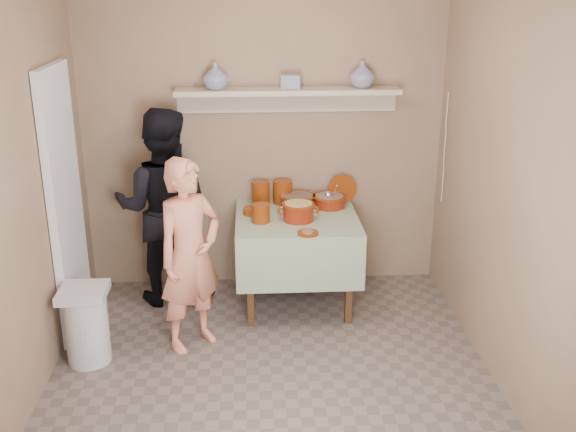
{
  "coord_description": "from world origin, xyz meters",
  "views": [
    {
      "loc": [
        -0.11,
        -3.77,
        2.56
      ],
      "look_at": [
        0.15,
        0.75,
        0.95
      ],
      "focal_mm": 42.0,
      "sensor_mm": 36.0,
      "label": 1
    }
  ],
  "objects": [
    {
      "name": "ceramic_box",
      "position": [
        0.23,
        1.62,
        1.77
      ],
      "size": [
        0.17,
        0.14,
        0.11
      ],
      "primitive_type": "cube",
      "rotation": [
        0.0,
        0.0,
        -0.23
      ],
      "color": "navy",
      "rests_on": "wall_shelf"
    },
    {
      "name": "plate_stack_a",
      "position": [
        -0.03,
        1.57,
        0.86
      ],
      "size": [
        0.15,
        0.15,
        0.2
      ],
      "primitive_type": "cylinder",
      "color": "#66260A",
      "rests_on": "serving_table"
    },
    {
      "name": "plate_stack_b",
      "position": [
        0.15,
        1.61,
        0.86
      ],
      "size": [
        0.16,
        0.16,
        0.19
      ],
      "primitive_type": "cylinder",
      "color": "#66260A",
      "rests_on": "serving_table"
    },
    {
      "name": "ground",
      "position": [
        0.0,
        0.0,
        0.0
      ],
      "size": [
        3.5,
        3.5,
        0.0
      ],
      "primitive_type": "plane",
      "color": "#6A5C53",
      "rests_on": "ground"
    },
    {
      "name": "electrical_cord",
      "position": [
        1.47,
        1.48,
        1.25
      ],
      "size": [
        0.01,
        0.05,
        0.9
      ],
      "color": "silver",
      "rests_on": "wall_shelf"
    },
    {
      "name": "bowl_stack",
      "position": [
        -0.04,
        1.16,
        0.83
      ],
      "size": [
        0.14,
        0.14,
        0.14
      ],
      "primitive_type": "cylinder",
      "color": "#66260A",
      "rests_on": "serving_table"
    },
    {
      "name": "propped_lid",
      "position": [
        0.65,
        1.59,
        0.88
      ],
      "size": [
        0.24,
        0.04,
        0.24
      ],
      "primitive_type": "cylinder",
      "rotation": [
        1.52,
        0.0,
        0.06
      ],
      "color": "#66260A",
      "rests_on": "serving_table"
    },
    {
      "name": "person_helper",
      "position": [
        -0.82,
        1.41,
        0.81
      ],
      "size": [
        0.82,
        0.65,
        1.62
      ],
      "primitive_type": "imported",
      "rotation": [
        0.0,
        0.0,
        -3.19
      ],
      "color": "black",
      "rests_on": "ground"
    },
    {
      "name": "serving_table",
      "position": [
        0.25,
        1.28,
        0.64
      ],
      "size": [
        0.97,
        0.97,
        0.76
      ],
      "color": "#4C2D16",
      "rests_on": "ground"
    },
    {
      "name": "room_shell",
      "position": [
        0.0,
        0.0,
        1.61
      ],
      "size": [
        3.04,
        3.54,
        2.62
      ],
      "color": "#907358",
      "rests_on": "ground"
    },
    {
      "name": "tile_panel",
      "position": [
        -1.46,
        0.95,
        1.0
      ],
      "size": [
        0.06,
        0.7,
        2.0
      ],
      "primitive_type": "cube",
      "color": "silver",
      "rests_on": "ground"
    },
    {
      "name": "trash_bin",
      "position": [
        -1.27,
        0.45,
        0.28
      ],
      "size": [
        0.32,
        0.32,
        0.56
      ],
      "color": "silver",
      "rests_on": "ground"
    },
    {
      "name": "wall_shelf",
      "position": [
        0.2,
        1.65,
        1.67
      ],
      "size": [
        1.8,
        0.25,
        0.21
      ],
      "color": "tan",
      "rests_on": "room_shell"
    },
    {
      "name": "vase_left",
      "position": [
        -0.37,
        1.61,
        1.82
      ],
      "size": [
        0.28,
        0.28,
        0.21
      ],
      "primitive_type": "imported",
      "rotation": [
        0.0,
        0.0,
        0.93
      ],
      "color": "navy",
      "rests_on": "wall_shelf"
    },
    {
      "name": "person_cook",
      "position": [
        -0.55,
        0.64,
        0.71
      ],
      "size": [
        0.61,
        0.59,
        1.42
      ],
      "primitive_type": "imported",
      "rotation": [
        0.0,
        0.0,
        0.71
      ],
      "color": "#DE7F60",
      "rests_on": "ground"
    },
    {
      "name": "vase_right",
      "position": [
        0.8,
        1.64,
        1.83
      ],
      "size": [
        0.26,
        0.26,
        0.21
      ],
      "primitive_type": "imported",
      "rotation": [
        0.0,
        0.0,
        -0.31
      ],
      "color": "navy",
      "rests_on": "wall_shelf"
    },
    {
      "name": "cazuela_rice",
      "position": [
        0.25,
        1.18,
        0.85
      ],
      "size": [
        0.33,
        0.25,
        0.14
      ],
      "color": "#600F03",
      "rests_on": "serving_table"
    },
    {
      "name": "cazuela_meat_a",
      "position": [
        0.27,
        1.52,
        0.82
      ],
      "size": [
        0.3,
        0.3,
        0.1
      ],
      "color": "#600F03",
      "rests_on": "serving_table"
    },
    {
      "name": "front_plate",
      "position": [
        0.3,
        0.87,
        0.77
      ],
      "size": [
        0.16,
        0.16,
        0.03
      ],
      "color": "#66260A",
      "rests_on": "serving_table"
    },
    {
      "name": "empty_bowl",
      "position": [
        -0.09,
        1.34,
        0.79
      ],
      "size": [
        0.17,
        0.17,
        0.05
      ],
      "primitive_type": "cylinder",
      "color": "#66260A",
      "rests_on": "serving_table"
    },
    {
      "name": "cazuela_meat_b",
      "position": [
        0.54,
        1.49,
        0.82
      ],
      "size": [
        0.28,
        0.28,
        0.1
      ],
      "color": "#600F03",
      "rests_on": "serving_table"
    },
    {
      "name": "ladle",
      "position": [
        0.53,
        1.47,
        0.87
      ],
      "size": [
        0.08,
        0.26,
        0.19
      ],
      "color": "silver",
      "rests_on": "cazuela_meat_b"
    }
  ]
}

